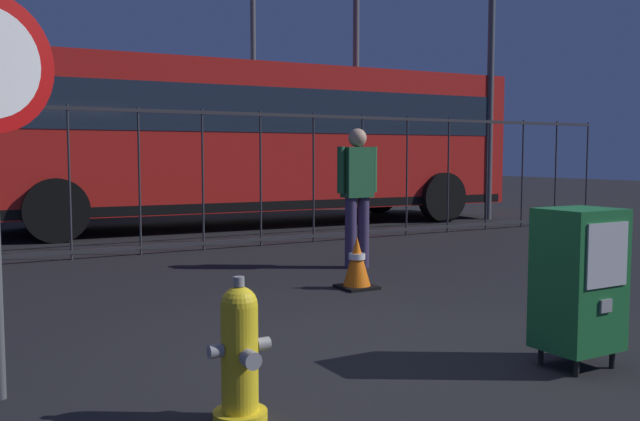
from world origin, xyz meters
name	(u,v)px	position (x,y,z in m)	size (l,w,h in m)	color
ground_plane	(372,361)	(0.00, 0.00, 0.00)	(60.00, 60.00, 0.00)	black
fire_hydrant	(240,353)	(-1.16, -0.51, 0.35)	(0.33, 0.32, 0.75)	yellow
newspaper_box_primary	(579,279)	(1.07, -0.76, 0.57)	(0.48, 0.42, 1.02)	black
pedestrian	(357,189)	(1.97, 3.19, 0.95)	(0.55, 0.22, 1.67)	#382D51
traffic_cone	(357,263)	(1.26, 2.11, 0.26)	(0.36, 0.36, 0.53)	black
fence_barrier	(139,180)	(0.00, 5.55, 1.02)	(18.03, 0.04, 2.00)	#2D2D33
bus_near	(249,137)	(2.97, 8.55, 1.71)	(10.63, 3.26, 3.00)	red
bus_far	(219,142)	(4.28, 13.44, 1.71)	(10.70, 3.64, 3.00)	beige
street_light_near_left	(356,17)	(5.82, 9.15, 4.36)	(0.32, 0.32, 7.59)	#4C4F54
street_light_near_right	(492,0)	(7.77, 7.03, 4.55)	(0.32, 0.32, 7.94)	#4C4F54
street_light_far_left	(253,60)	(5.06, 12.91, 3.82)	(0.32, 0.32, 6.54)	#4C4F54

